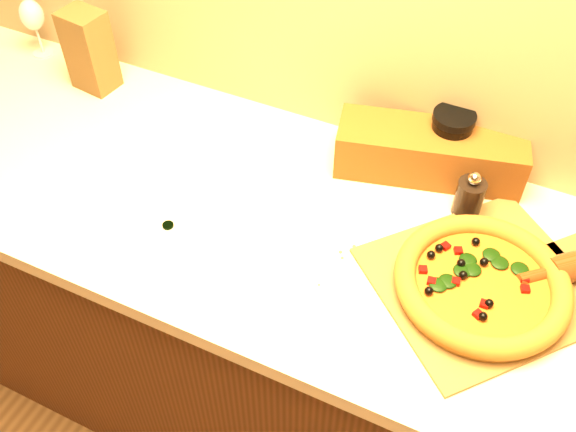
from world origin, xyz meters
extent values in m
cube|color=#46250F|center=(0.00, 1.43, 0.43)|extent=(2.80, 0.65, 0.86)
cube|color=beige|center=(0.00, 1.43, 0.88)|extent=(2.84, 0.68, 0.04)
cube|color=brown|center=(0.31, 1.42, 0.90)|extent=(0.52, 0.53, 0.01)
cylinder|color=#C38930|center=(0.31, 1.40, 0.92)|extent=(0.31, 0.31, 0.02)
cylinder|color=orange|center=(0.31, 1.40, 0.93)|extent=(0.26, 0.26, 0.01)
torus|color=brown|center=(0.31, 1.40, 0.93)|extent=(0.33, 0.33, 0.04)
ellipsoid|color=black|center=(0.36, 1.43, 0.94)|extent=(0.04, 0.04, 0.01)
sphere|color=black|center=(0.27, 1.38, 0.94)|extent=(0.02, 0.02, 0.02)
cube|color=#810604|center=(0.33, 1.35, 0.94)|extent=(0.02, 0.02, 0.01)
cylinder|color=black|center=(-0.32, 1.29, 0.90)|extent=(0.03, 0.03, 0.01)
cylinder|color=black|center=(0.23, 1.60, 0.94)|extent=(0.06, 0.06, 0.09)
sphere|color=silver|center=(0.23, 1.60, 1.00)|extent=(0.03, 0.03, 0.03)
cylinder|color=#502B0D|center=(0.40, 1.46, 0.93)|extent=(0.07, 0.06, 0.03)
cube|color=#613312|center=(0.12, 1.69, 0.96)|extent=(0.43, 0.23, 0.11)
cylinder|color=silver|center=(-0.99, 1.69, 0.90)|extent=(0.06, 0.06, 0.00)
cylinder|color=silver|center=(-0.99, 1.69, 0.94)|extent=(0.01, 0.01, 0.07)
ellipsoid|color=silver|center=(-0.99, 1.69, 1.02)|extent=(0.06, 0.06, 0.08)
cube|color=brown|center=(-0.76, 1.64, 1.00)|extent=(0.11, 0.10, 0.21)
cylinder|color=black|center=(0.15, 1.72, 0.97)|extent=(0.09, 0.09, 0.13)
cylinder|color=black|center=(0.15, 1.72, 1.04)|extent=(0.09, 0.09, 0.02)
camera|label=1|loc=(0.29, 0.59, 1.90)|focal=40.00mm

